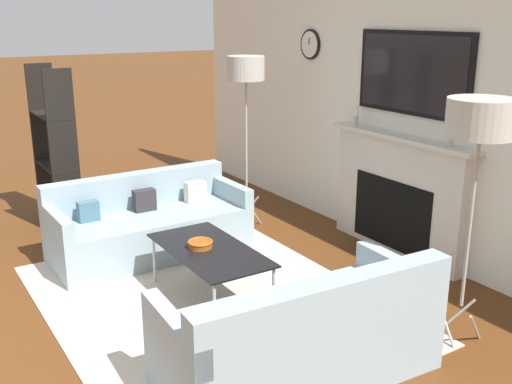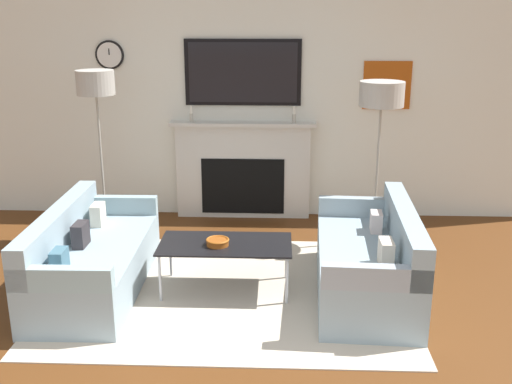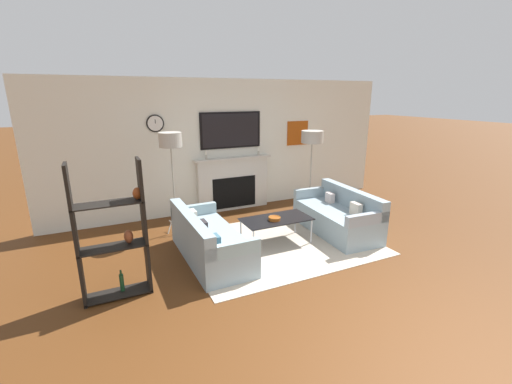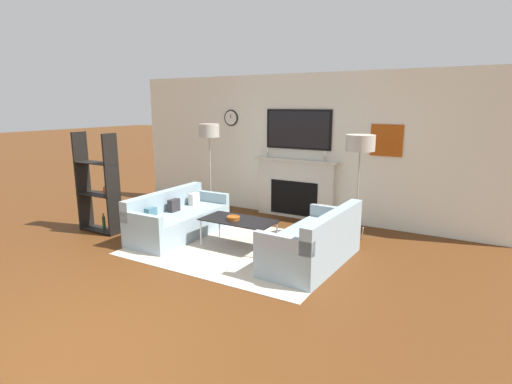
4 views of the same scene
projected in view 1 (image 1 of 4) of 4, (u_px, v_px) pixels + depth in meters
name	position (u px, v px, depth m)	size (l,w,h in m)	color
fireplace_wall	(411.00, 124.00, 5.46)	(7.45, 0.28, 2.70)	silver
area_rug	(210.00, 302.00, 4.73)	(3.03, 2.35, 0.01)	beige
couch_left	(149.00, 226.00, 5.63)	(0.79, 1.82, 0.73)	#8CA2AC
couch_right	(301.00, 337.00, 3.68)	(0.87, 1.75, 0.77)	#8CA2AC
coffee_table	(210.00, 252.00, 4.66)	(1.14, 0.58, 0.44)	black
decorative_bowl	(200.00, 244.00, 4.66)	(0.20, 0.20, 0.06)	#984A17
floor_lamp_left	(246.00, 72.00, 6.04)	(0.38, 0.38, 1.79)	#9E998E
floor_lamp_right	(481.00, 121.00, 3.76)	(0.44, 0.44, 1.70)	#9E998E
shelf_unit	(55.00, 152.00, 6.28)	(0.79, 0.28, 1.69)	black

